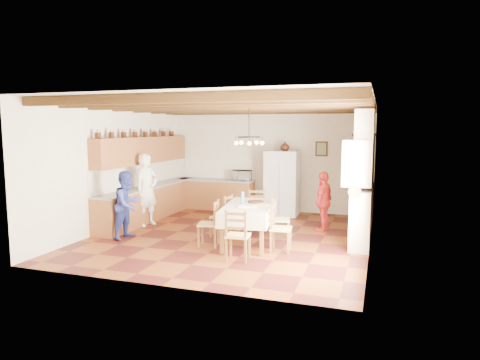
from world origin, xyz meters
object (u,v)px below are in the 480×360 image
chair_left_near (208,223)px  chair_right_near (281,228)px  chair_left_far (221,216)px  chair_end_near (238,235)px  chair_right_far (281,219)px  dining_table (249,209)px  microwave (242,175)px  person_woman_blue (127,205)px  chair_end_far (257,210)px  refrigerator (282,183)px  person_man (147,190)px  hutch (363,180)px  person_woman_red (324,201)px

chair_left_near → chair_right_near: 1.52m
chair_left_far → chair_end_near: same height
chair_end_near → chair_right_far: bearing=-110.4°
dining_table → chair_left_near: chair_left_near is taller
microwave → chair_right_near: bearing=-73.0°
chair_left_near → chair_end_near: 1.13m
person_woman_blue → microwave: person_woman_blue is taller
chair_right_far → microwave: size_ratio=1.77×
chair_right_near → chair_end_far: (-0.95, 1.62, 0.00)m
chair_left_near → chair_right_far: 1.60m
refrigerator → person_man: size_ratio=1.00×
dining_table → microwave: bearing=110.3°
chair_end_near → chair_end_far: same height
chair_right_near → chair_end_far: 1.88m
chair_left_near → chair_end_far: bearing=151.0°
dining_table → chair_right_near: bearing=-25.9°
hutch → chair_end_near: 4.29m
chair_end_far → microwave: bearing=95.2°
refrigerator → hutch: 2.30m
chair_left_far → microwave: 3.18m
chair_left_far → person_woman_blue: 2.09m
refrigerator → chair_right_far: bearing=-77.9°
person_woman_blue → chair_right_far: bearing=-67.2°
chair_right_far → chair_end_far: same height
hutch → dining_table: 3.39m
chair_right_far → person_woman_red: size_ratio=0.67×
chair_end_near → person_woman_red: bearing=-118.9°
chair_left_far → person_woman_blue: size_ratio=0.64×
person_woman_blue → microwave: 4.10m
chair_end_far → person_man: (-2.75, -0.42, 0.42)m
refrigerator → dining_table: size_ratio=0.90×
refrigerator → chair_end_far: (-0.18, -1.92, -0.42)m
chair_end_far → microwave: size_ratio=1.77×
chair_left_far → chair_left_near: bearing=6.7°
chair_left_far → person_woman_red: size_ratio=0.67×
chair_end_near → person_woman_blue: size_ratio=0.64×
chair_left_far → microwave: (-0.51, 3.08, 0.57)m
dining_table → person_woman_red: (1.36, 1.61, -0.03)m
chair_right_far → person_woman_blue: (-3.26, -0.87, 0.27)m
chair_right_near → person_woman_red: person_woman_red is taller
chair_right_near → hutch: bearing=-31.0°
chair_right_far → chair_left_near: bearing=111.7°
refrigerator → person_woman_red: size_ratio=1.26×
dining_table → person_woman_blue: person_woman_blue is taller
chair_right_far → microwave: microwave is taller
chair_end_far → person_woman_red: bearing=-8.1°
chair_left_near → microwave: bearing=177.0°
refrigerator → chair_end_near: 4.36m
person_man → person_woman_blue: (0.25, -1.25, -0.15)m
hutch → dining_table: hutch is taller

